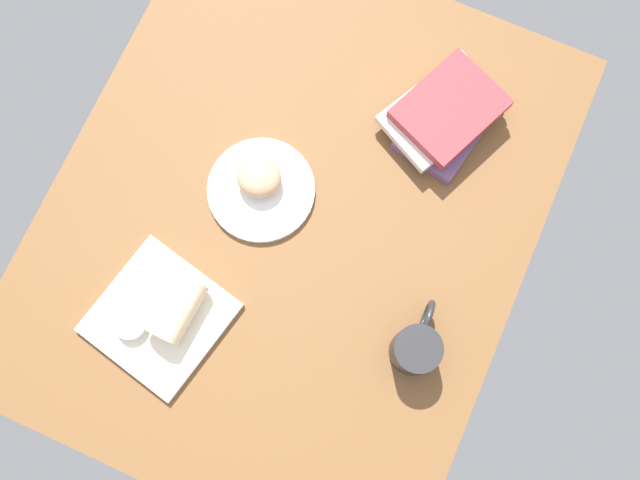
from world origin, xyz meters
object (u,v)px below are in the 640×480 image
round_plate (261,190)px  book_stack (447,115)px  sauce_cup (131,324)px  coffee_mug (416,348)px  breakfast_wrap (176,308)px  square_plate (160,317)px  scone_pastry (259,177)px

round_plate → book_stack: size_ratio=0.80×
round_plate → sauce_cup: 34.82cm
round_plate → coffee_mug: (16.31, 38.26, 4.43)cm
sauce_cup → breakfast_wrap: (-5.88, 6.80, 2.21)cm
square_plate → book_stack: 66.40cm
coffee_mug → breakfast_wrap: bearing=-75.5°
breakfast_wrap → sauce_cup: bearing=-135.3°
square_plate → breakfast_wrap: size_ratio=1.90×
round_plate → coffee_mug: coffee_mug is taller
breakfast_wrap → coffee_mug: size_ratio=0.84×
square_plate → sauce_cup: sauce_cup is taller
scone_pastry → coffee_mug: size_ratio=0.62×
book_stack → coffee_mug: size_ratio=1.87×
scone_pastry → book_stack: 37.97cm
breakfast_wrap → coffee_mug: (-10.89, 42.12, 0.09)cm
breakfast_wrap → coffee_mug: coffee_mug is taller
coffee_mug → scone_pastry: bearing=-114.3°
sauce_cup → book_stack: 71.09cm
coffee_mug → round_plate: bearing=-113.1°
round_plate → breakfast_wrap: 27.81cm
square_plate → book_stack: (-57.08, 33.80, 2.95)cm
round_plate → scone_pastry: (-1.38, -0.86, 3.38)cm
sauce_cup → coffee_mug: 51.77cm
square_plate → coffee_mug: size_ratio=1.60×
square_plate → coffee_mug: coffee_mug is taller
round_plate → coffee_mug: 41.83cm
sauce_cup → scone_pastry: bearing=164.1°
square_plate → sauce_cup: 5.39cm
round_plate → sauce_cup: (33.08, -10.66, 2.12)cm
round_plate → book_stack: 38.43cm
round_plate → book_stack: book_stack is taller
breakfast_wrap → round_plate: bearing=85.7°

